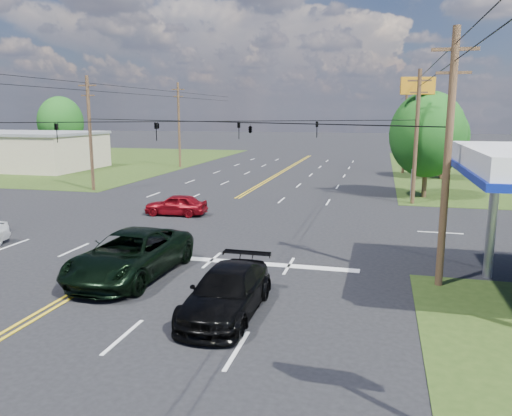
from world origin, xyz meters
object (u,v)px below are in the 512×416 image
(pole_se, at_px, (448,157))
(pole_left_far, at_px, (179,124))
(pole_ne, at_px, (416,136))
(pickup_dkgreen, at_px, (130,255))
(retail_nw, at_px, (25,152))
(pole_nw, at_px, (90,132))
(tree_far_l, at_px, (61,122))
(tree_right_a, at_px, (427,135))
(tree_right_b, at_px, (443,136))
(pole_right_far, at_px, (405,125))
(suv_black, at_px, (227,292))

(pole_se, height_order, pole_left_far, pole_left_far)
(pole_ne, distance_m, pickup_dkgreen, 23.55)
(retail_nw, distance_m, pole_se, 53.09)
(pole_nw, height_order, pole_ne, same)
(tree_far_l, bearing_deg, pole_left_far, -11.89)
(tree_right_a, bearing_deg, tree_right_b, 78.23)
(retail_nw, bearing_deg, pole_right_far, 7.94)
(tree_far_l, height_order, suv_black, tree_far_l)
(pole_right_far, bearing_deg, pole_nw, -143.84)
(pole_se, bearing_deg, tree_far_l, 137.66)
(pole_ne, distance_m, tree_right_a, 3.16)
(pole_left_far, xyz_separation_m, pickup_dkgreen, (14.07, -38.91, -4.25))
(pole_se, relative_size, tree_right_b, 1.34)
(tree_far_l, relative_size, pickup_dkgreen, 1.33)
(pole_left_far, relative_size, tree_far_l, 1.15)
(pole_ne, bearing_deg, pole_left_far, 143.84)
(tree_right_a, bearing_deg, pole_nw, -173.66)
(tree_right_b, height_order, pickup_dkgreen, tree_right_b)
(pole_nw, height_order, tree_far_l, pole_nw)
(pickup_dkgreen, bearing_deg, tree_far_l, 129.69)
(pole_se, height_order, tree_far_l, pole_se)
(pole_se, distance_m, tree_far_l, 60.88)
(retail_nw, distance_m, pickup_dkgreen, 45.28)
(pole_left_far, xyz_separation_m, tree_right_b, (29.50, -4.00, -0.95))
(pole_ne, xyz_separation_m, pole_left_far, (-26.00, 19.00, 0.25))
(pole_right_far, bearing_deg, retail_nw, -172.06)
(pole_right_far, bearing_deg, tree_right_b, -48.81)
(pole_right_far, bearing_deg, pole_ne, -90.00)
(retail_nw, bearing_deg, tree_right_a, -12.80)
(pole_nw, xyz_separation_m, tree_right_a, (27.00, 3.00, -0.05))
(pole_se, distance_m, pickup_dkgreen, 12.72)
(pole_se, xyz_separation_m, suv_black, (-7.03, -4.61, -4.15))
(retail_nw, relative_size, pole_right_far, 1.60)
(pole_ne, height_order, tree_right_a, pole_ne)
(pole_nw, height_order, suv_black, pole_nw)
(pole_ne, distance_m, tree_far_l, 50.54)
(pole_nw, bearing_deg, tree_right_b, 26.95)
(pole_ne, relative_size, tree_right_a, 1.16)
(tree_far_l, distance_m, suv_black, 59.51)
(pickup_dkgreen, bearing_deg, pole_nw, 127.32)
(pole_se, bearing_deg, retail_nw, 144.21)
(retail_nw, bearing_deg, pole_left_far, 19.44)
(tree_right_a, relative_size, suv_black, 1.56)
(pole_nw, xyz_separation_m, tree_far_l, (-19.00, 23.00, 0.28))
(pole_left_far, bearing_deg, tree_right_a, -30.65)
(pole_ne, relative_size, suv_black, 1.81)
(retail_nw, xyz_separation_m, tree_far_l, (-2.00, 10.00, 3.19))
(retail_nw, xyz_separation_m, pickup_dkgreen, (31.07, -32.91, -1.09))
(pole_se, bearing_deg, pickup_dkgreen, -170.90)
(pole_nw, height_order, tree_right_a, pole_nw)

